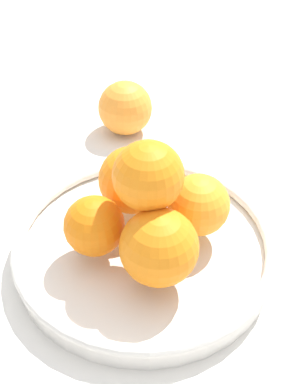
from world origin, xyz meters
The scene contains 4 objects.
ground_plane centered at (0.00, 0.00, 0.00)m, with size 4.00×4.00×0.00m, color silver.
fruit_bowl centered at (0.00, 0.00, 0.02)m, with size 0.29×0.29×0.03m.
orange_pile centered at (0.00, 0.00, 0.08)m, with size 0.16×0.16×0.13m.
stray_orange centered at (0.21, 0.16, 0.04)m, with size 0.08×0.08×0.08m, color orange.
Camera 1 is at (-0.35, -0.22, 0.45)m, focal length 50.00 mm.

